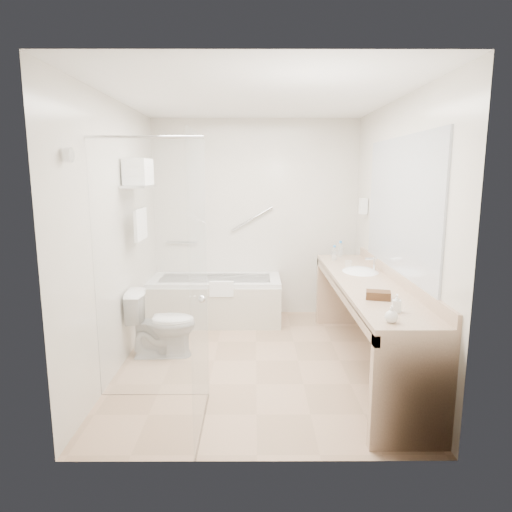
{
  "coord_description": "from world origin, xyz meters",
  "views": [
    {
      "loc": [
        -0.01,
        -4.25,
        1.84
      ],
      "look_at": [
        0.0,
        0.3,
        1.0
      ],
      "focal_mm": 32.0,
      "sensor_mm": 36.0,
      "label": 1
    }
  ],
  "objects_px": {
    "bathtub": "(216,300)",
    "water_bottle_left": "(334,254)",
    "vanity_counter": "(366,302)",
    "amenity_basket": "(378,295)",
    "toilet": "(162,324)"
  },
  "relations": [
    {
      "from": "bathtub",
      "to": "water_bottle_left",
      "type": "bearing_deg",
      "value": -16.91
    },
    {
      "from": "vanity_counter",
      "to": "water_bottle_left",
      "type": "distance_m",
      "value": 1.02
    },
    {
      "from": "water_bottle_left",
      "to": "amenity_basket",
      "type": "bearing_deg",
      "value": -87.27
    },
    {
      "from": "amenity_basket",
      "to": "bathtub",
      "type": "bearing_deg",
      "value": 126.08
    },
    {
      "from": "toilet",
      "to": "water_bottle_left",
      "type": "xyz_separation_m",
      "value": [
        1.84,
        0.67,
        0.6
      ]
    },
    {
      "from": "amenity_basket",
      "to": "vanity_counter",
      "type": "bearing_deg",
      "value": 84.47
    },
    {
      "from": "bathtub",
      "to": "water_bottle_left",
      "type": "xyz_separation_m",
      "value": [
        1.39,
        -0.42,
        0.66
      ]
    },
    {
      "from": "bathtub",
      "to": "toilet",
      "type": "bearing_deg",
      "value": -112.37
    },
    {
      "from": "vanity_counter",
      "to": "water_bottle_left",
      "type": "height_order",
      "value": "water_bottle_left"
    },
    {
      "from": "bathtub",
      "to": "toilet",
      "type": "xyz_separation_m",
      "value": [
        -0.45,
        -1.09,
        0.06
      ]
    },
    {
      "from": "bathtub",
      "to": "amenity_basket",
      "type": "distance_m",
      "value": 2.56
    },
    {
      "from": "amenity_basket",
      "to": "water_bottle_left",
      "type": "height_order",
      "value": "water_bottle_left"
    },
    {
      "from": "toilet",
      "to": "bathtub",
      "type": "bearing_deg",
      "value": -25.38
    },
    {
      "from": "vanity_counter",
      "to": "toilet",
      "type": "bearing_deg",
      "value": 171.52
    },
    {
      "from": "vanity_counter",
      "to": "amenity_basket",
      "type": "relative_size",
      "value": 14.27
    }
  ]
}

